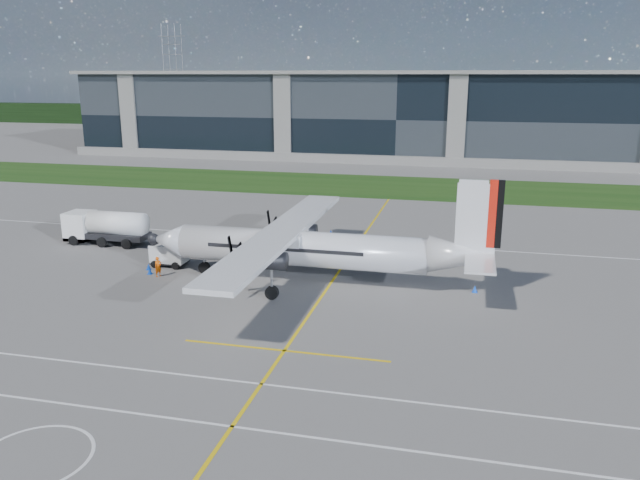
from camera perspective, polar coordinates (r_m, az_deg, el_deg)
name	(u,v)px	position (r m, az deg, el deg)	size (l,w,h in m)	color
ground	(366,197)	(79.23, 4.24, 3.97)	(400.00, 400.00, 0.00)	slate
grass_strip	(376,186)	(87.00, 5.10, 4.95)	(400.00, 18.00, 0.04)	#183B10
terminal_building	(403,116)	(117.69, 7.56, 11.15)	(120.00, 20.00, 15.00)	black
tree_line	(426,119)	(177.63, 9.64, 10.85)	(400.00, 6.00, 6.00)	black
pylon_west	(174,74)	(208.42, -13.24, 14.55)	(9.00, 4.60, 30.00)	gray
yellow_taxiway_centerline	(342,267)	(50.04, 2.00, -2.53)	(0.20, 70.00, 0.01)	yellow
white_lane_line	(170,418)	(29.99, -13.59, -15.54)	(90.00, 0.15, 0.01)	white
turboprop_aircraft	(314,229)	(45.41, -0.55, 1.03)	(26.34, 27.31, 8.19)	white
fuel_tanker_truck	(101,227)	(60.11, -19.39, 1.11)	(8.12, 2.64, 3.04)	white
baggage_tug	(169,255)	(51.69, -13.62, -1.34)	(2.99, 1.79, 1.79)	silver
ground_crew_person	(158,265)	(49.16, -14.59, -2.25)	(0.73, 0.52, 1.78)	#F25907
safety_cone_fwd	(149,267)	(51.23, -15.41, -2.36)	(0.36, 0.36, 0.50)	blue
safety_cone_nose_port	(150,271)	(50.11, -15.30, -2.75)	(0.36, 0.36, 0.50)	blue
safety_cone_nose_stbd	(176,262)	(52.00, -12.99, -1.95)	(0.36, 0.36, 0.50)	blue
safety_cone_stbdwing	(331,232)	(60.13, 0.99, 0.72)	(0.36, 0.36, 0.50)	blue
safety_cone_tail	(475,289)	(45.72, 13.97, -4.36)	(0.36, 0.36, 0.50)	blue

